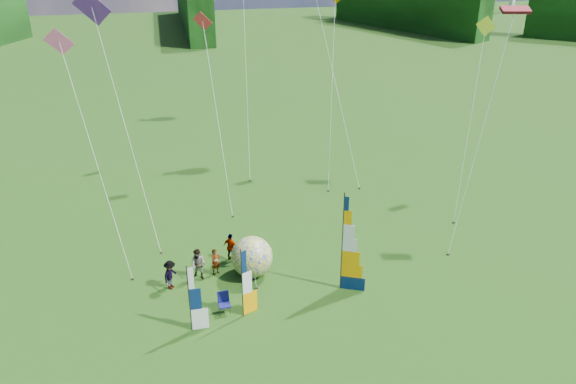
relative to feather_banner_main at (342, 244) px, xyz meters
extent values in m
plane|color=#255E13|center=(-1.62, -3.06, -2.71)|extent=(220.00, 220.00, 0.00)
sphere|color=#142B99|center=(-4.33, 2.29, -1.57)|extent=(2.51, 2.51, 2.28)
imported|color=#66594C|center=(-6.27, 2.83, -1.94)|extent=(0.67, 0.60, 1.54)
imported|color=#66594C|center=(-7.21, 2.56, -1.81)|extent=(0.97, 0.81, 1.80)
imported|color=#66594C|center=(-8.72, 1.98, -1.89)|extent=(0.91, 1.12, 1.66)
imported|color=#66594C|center=(-5.27, 4.01, -1.87)|extent=(1.00, 0.98, 1.69)
camera|label=1|loc=(-8.09, -23.41, 14.76)|focal=35.00mm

